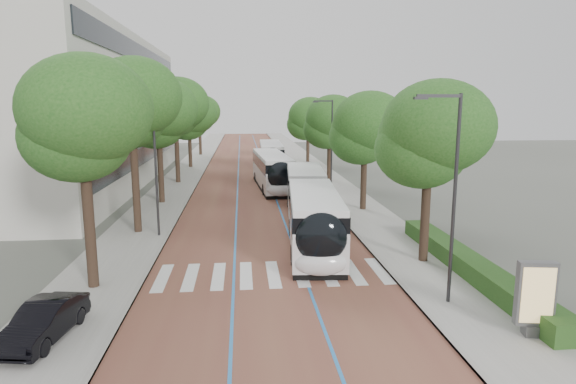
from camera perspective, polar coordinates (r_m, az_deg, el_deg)
name	(u,v)px	position (r m, az deg, el deg)	size (l,w,h in m)	color
ground	(270,282)	(21.53, -2.13, -10.67)	(160.00, 160.00, 0.00)	#51544C
road	(251,167)	(60.57, -4.37, 2.99)	(11.00, 140.00, 0.02)	brown
sidewalk_left	(191,167)	(60.89, -11.46, 2.90)	(4.00, 140.00, 0.12)	gray
sidewalk_right	(310,166)	(61.17, 2.68, 3.12)	(4.00, 140.00, 0.12)	gray
kerb_left	(206,167)	(60.72, -9.67, 2.94)	(0.20, 140.00, 0.14)	gray
kerb_right	(296,166)	(60.93, 0.90, 3.11)	(0.20, 140.00, 0.14)	gray
zebra_crossing	(273,274)	(22.47, -1.77, -9.69)	(10.55, 3.60, 0.01)	silver
lane_line_left	(238,167)	(60.56, -5.89, 2.97)	(0.12, 126.00, 0.01)	#2673BF
lane_line_right	(264,167)	(60.62, -2.86, 3.02)	(0.12, 126.00, 0.01)	#2673BF
office_building	(47,112)	(51.45, -26.68, 8.45)	(18.11, 40.00, 14.00)	#B7B4A9
hedge	(469,265)	(23.65, 20.69, -8.07)	(1.20, 14.00, 0.80)	#1E4116
streetlight_near	(451,183)	(18.97, 18.73, 1.01)	(1.82, 0.20, 8.00)	#2B2B2D
streetlight_far	(330,138)	(42.88, 4.98, 6.42)	(1.82, 0.20, 8.00)	#2B2B2D
lamp_post_left	(156,168)	(28.73, -15.41, 2.77)	(0.14, 0.14, 8.00)	#2B2B2D
trees_left	(175,115)	(48.30, -13.22, 8.87)	(6.26, 60.49, 9.86)	black
trees_right	(337,126)	(45.26, 5.83, 7.83)	(5.93, 47.57, 8.32)	black
lead_bus	(310,206)	(29.26, 2.60, -1.69)	(3.99, 18.54, 3.20)	black
bus_queued_0	(273,171)	(44.55, -1.85, 2.46)	(3.29, 12.53, 3.20)	silver
bus_queued_1	(271,156)	(57.60, -2.02, 4.25)	(2.80, 12.45, 3.20)	silver
ad_panel	(535,297)	(18.12, 27.25, -11.03)	(1.27, 0.56, 2.56)	#59595B
parked_car	(44,321)	(18.09, -26.93, -13.49)	(1.33, 3.80, 1.25)	black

